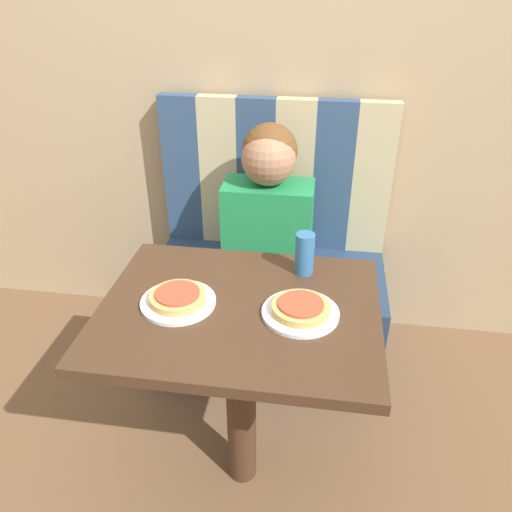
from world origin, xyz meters
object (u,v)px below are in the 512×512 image
plate_right (300,313)px  drinking_cup (305,254)px  pizza_left (178,297)px  pizza_right (301,307)px  plate_left (178,302)px  person (268,199)px

plate_right → drinking_cup: 0.24m
pizza_left → pizza_right: (0.36, 0.00, 0.00)m
plate_right → plate_left: bearing=180.0°
plate_left → pizza_right: (0.36, 0.00, 0.02)m
drinking_cup → plate_right: bearing=-88.5°
pizza_right → plate_left: bearing=180.0°
person → plate_right: 0.71m
pizza_left → plate_right: bearing=0.0°
pizza_left → drinking_cup: (0.35, 0.23, 0.04)m
plate_left → pizza_left: pizza_left is taller
drinking_cup → person: bearing=110.6°
plate_right → pizza_left: (-0.36, 0.00, 0.02)m
person → drinking_cup: size_ratio=4.52×
person → pizza_right: bearing=-75.4°
pizza_left → drinking_cup: size_ratio=1.19×
plate_left → plate_right: same height
plate_left → person: bearing=75.4°
plate_right → pizza_left: pizza_left is taller
pizza_left → drinking_cup: drinking_cup is taller
person → plate_left: person is taller
plate_right → pizza_right: size_ratio=1.34×
pizza_right → pizza_left: bearing=180.0°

